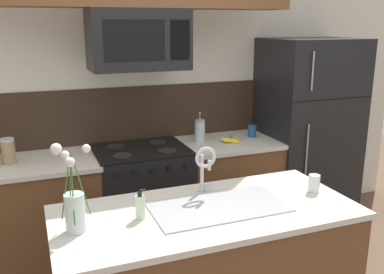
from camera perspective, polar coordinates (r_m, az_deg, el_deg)
rear_partition at (r=3.87m, az=-4.11°, el=5.74°), size 5.20×0.10×2.60m
splash_band at (r=3.77m, az=-8.17°, el=3.06°), size 3.29×0.01×0.48m
back_counter_left at (r=3.59m, az=-19.32°, el=-9.99°), size 0.88×0.65×0.91m
back_counter_right at (r=3.93m, az=4.71°, el=-6.90°), size 0.85×0.65×0.91m
stove_range at (r=3.68m, az=-6.60°, el=-8.47°), size 0.76×0.64×0.93m
microwave at (r=3.36m, az=-7.20°, el=12.77°), size 0.74×0.40×0.45m
refrigerator at (r=4.23m, az=14.88°, el=0.43°), size 0.83×0.74×1.79m
storage_jar_medium at (r=3.43m, az=-23.31°, el=-1.73°), size 0.10×0.10×0.19m
banana_bunch at (r=3.73m, az=5.25°, el=-0.42°), size 0.19×0.12×0.08m
french_press at (r=3.72m, az=1.05°, el=0.81°), size 0.09×0.09×0.27m
coffee_tin at (r=3.94m, az=8.01°, el=0.80°), size 0.08×0.08×0.11m
kitchen_sink at (r=2.48m, az=3.51°, el=-10.79°), size 0.76×0.41×0.16m
sink_faucet at (r=2.55m, az=1.72°, el=-3.56°), size 0.14×0.14×0.31m
dish_soap_bottle at (r=2.30m, az=-6.93°, el=-9.23°), size 0.06×0.05×0.16m
spare_glass at (r=2.75m, az=15.96°, el=-5.97°), size 0.07×0.07×0.11m
flower_vase at (r=2.21m, az=-15.46°, el=-8.92°), size 0.19×0.15×0.46m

